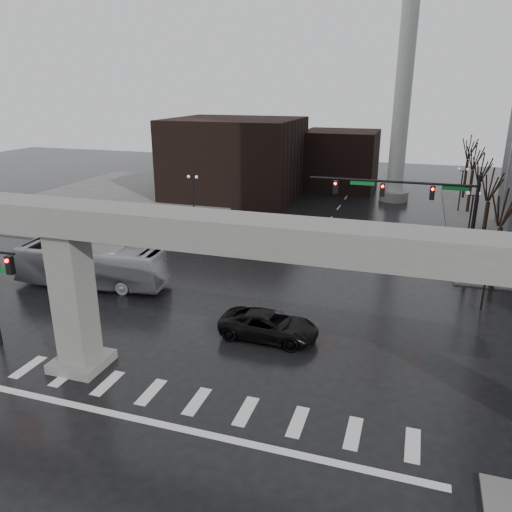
# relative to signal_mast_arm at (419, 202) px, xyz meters

# --- Properties ---
(ground) EXTENTS (160.00, 160.00, 0.00)m
(ground) POSITION_rel_signal_mast_arm_xyz_m (-8.99, -18.80, -5.83)
(ground) COLOR black
(ground) RESTS_ON ground
(sidewalk_nw) EXTENTS (28.00, 36.00, 0.15)m
(sidewalk_nw) POSITION_rel_signal_mast_arm_xyz_m (-34.99, 17.20, -5.75)
(sidewalk_nw) COLOR slate
(sidewalk_nw) RESTS_ON ground
(elevated_guideway) EXTENTS (48.00, 2.60, 8.70)m
(elevated_guideway) POSITION_rel_signal_mast_arm_xyz_m (-7.73, -18.80, 1.05)
(elevated_guideway) COLOR gray
(elevated_guideway) RESTS_ON ground
(building_far_left) EXTENTS (16.00, 14.00, 10.00)m
(building_far_left) POSITION_rel_signal_mast_arm_xyz_m (-22.99, 23.20, -0.83)
(building_far_left) COLOR black
(building_far_left) RESTS_ON ground
(building_far_mid) EXTENTS (10.00, 10.00, 8.00)m
(building_far_mid) POSITION_rel_signal_mast_arm_xyz_m (-10.99, 33.20, -1.83)
(building_far_mid) COLOR black
(building_far_mid) RESTS_ON ground
(smokestack) EXTENTS (3.60, 3.60, 30.00)m
(smokestack) POSITION_rel_signal_mast_arm_xyz_m (-2.99, 27.20, 7.52)
(smokestack) COLOR #B8B9B4
(smokestack) RESTS_ON ground
(signal_mast_arm) EXTENTS (12.12, 0.43, 8.00)m
(signal_mast_arm) POSITION_rel_signal_mast_arm_xyz_m (0.00, 0.00, 0.00)
(signal_mast_arm) COLOR black
(signal_mast_arm) RESTS_ON ground
(flagpole_assembly) EXTENTS (2.06, 0.12, 12.00)m
(flagpole_assembly) POSITION_rel_signal_mast_arm_xyz_m (6.30, 3.20, 1.70)
(flagpole_assembly) COLOR silver
(flagpole_assembly) RESTS_ON ground
(lamp_right_0) EXTENTS (1.22, 0.32, 5.11)m
(lamp_right_0) POSITION_rel_signal_mast_arm_xyz_m (4.51, -4.80, -2.36)
(lamp_right_0) COLOR black
(lamp_right_0) RESTS_ON ground
(lamp_right_1) EXTENTS (1.22, 0.32, 5.11)m
(lamp_right_1) POSITION_rel_signal_mast_arm_xyz_m (4.51, 9.20, -2.36)
(lamp_right_1) COLOR black
(lamp_right_1) RESTS_ON ground
(lamp_right_2) EXTENTS (1.22, 0.32, 5.11)m
(lamp_right_2) POSITION_rel_signal_mast_arm_xyz_m (4.51, 23.20, -2.36)
(lamp_right_2) COLOR black
(lamp_right_2) RESTS_ON ground
(lamp_left_0) EXTENTS (1.22, 0.32, 5.11)m
(lamp_left_0) POSITION_rel_signal_mast_arm_xyz_m (-22.49, -4.80, -2.36)
(lamp_left_0) COLOR black
(lamp_left_0) RESTS_ON ground
(lamp_left_1) EXTENTS (1.22, 0.32, 5.11)m
(lamp_left_1) POSITION_rel_signal_mast_arm_xyz_m (-22.49, 9.20, -2.36)
(lamp_left_1) COLOR black
(lamp_left_1) RESTS_ON ground
(lamp_left_2) EXTENTS (1.22, 0.32, 5.11)m
(lamp_left_2) POSITION_rel_signal_mast_arm_xyz_m (-22.49, 23.20, -2.36)
(lamp_left_2) COLOR black
(lamp_left_2) RESTS_ON ground
(tree_right_0) EXTENTS (1.09, 1.58, 7.50)m
(tree_right_0) POSITION_rel_signal_mast_arm_xyz_m (5.54, -0.78, -3.04)
(tree_right_0) COLOR black
(tree_right_0) RESTS_ON ground
(tree_right_1) EXTENTS (1.09, 1.61, 7.67)m
(tree_right_1) POSITION_rel_signal_mast_arm_xyz_m (5.54, 7.22, -2.98)
(tree_right_1) COLOR black
(tree_right_1) RESTS_ON ground
(tree_right_2) EXTENTS (1.10, 1.63, 7.85)m
(tree_right_2) POSITION_rel_signal_mast_arm_xyz_m (5.54, 15.22, -2.91)
(tree_right_2) COLOR black
(tree_right_2) RESTS_ON ground
(tree_right_3) EXTENTS (1.11, 1.66, 8.02)m
(tree_right_3) POSITION_rel_signal_mast_arm_xyz_m (5.54, 23.22, -2.85)
(tree_right_3) COLOR black
(tree_right_3) RESTS_ON ground
(tree_right_4) EXTENTS (1.12, 1.69, 8.19)m
(tree_right_4) POSITION_rel_signal_mast_arm_xyz_m (5.54, 31.22, -2.79)
(tree_right_4) COLOR black
(tree_right_4) RESTS_ON ground
(pickup_truck) EXTENTS (5.78, 2.77, 1.59)m
(pickup_truck) POSITION_rel_signal_mast_arm_xyz_m (-7.59, -12.85, -5.03)
(pickup_truck) COLOR black
(pickup_truck) RESTS_ON ground
(city_bus) EXTENTS (11.41, 3.65, 3.13)m
(city_bus) POSITION_rel_signal_mast_arm_xyz_m (-22.16, -9.15, -4.27)
(city_bus) COLOR #A4A4A8
(city_bus) RESTS_ON ground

